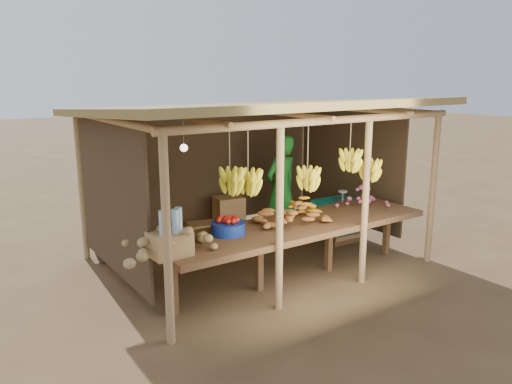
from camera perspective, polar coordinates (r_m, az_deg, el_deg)
ground at (r=7.63m, az=0.00°, el=-7.70°), size 60.00×60.00×0.00m
stall_structure at (r=7.05m, az=0.15°, el=6.51°), size 4.70×3.50×2.43m
counter at (r=6.67m, az=4.63°, el=-4.13°), size 3.90×1.05×0.80m
potato_heap at (r=5.61m, az=-10.04°, el=-5.00°), size 1.23×0.92×0.37m
sweet_potato_heap at (r=6.64m, az=3.97°, el=-2.05°), size 1.06×0.84×0.36m
onion_heap at (r=7.62m, az=12.45°, el=-0.36°), size 0.88×0.69×0.35m
banana_pile at (r=6.99m, az=5.36°, el=-1.37°), size 0.61×0.47×0.34m
tomato_basin at (r=6.20m, az=-3.22°, el=-4.00°), size 0.43×0.43×0.22m
bottle_box at (r=5.50m, az=-9.86°, el=-5.16°), size 0.44×0.36×0.54m
vendor at (r=8.25m, az=2.89°, el=0.37°), size 0.73×0.55×1.79m
tarp_crate at (r=8.55m, az=9.54°, el=-3.04°), size 0.76×0.66×0.88m
carton_stack at (r=8.33m, az=-4.09°, el=-3.58°), size 1.03×0.46×0.73m
burlap_sacks at (r=7.87m, az=-14.96°, el=-5.44°), size 0.87×0.46×0.61m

